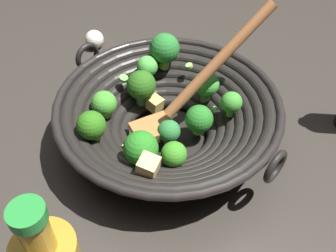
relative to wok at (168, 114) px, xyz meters
name	(u,v)px	position (x,y,z in m)	size (l,w,h in m)	color
ground_plane	(168,139)	(0.00, 0.00, -0.06)	(4.00, 4.00, 0.00)	#332D28
wok	(168,114)	(0.00, 0.00, 0.00)	(0.40, 0.38, 0.23)	black
garlic_bulb	(94,39)	(-0.33, -0.03, -0.04)	(0.04, 0.04, 0.04)	silver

